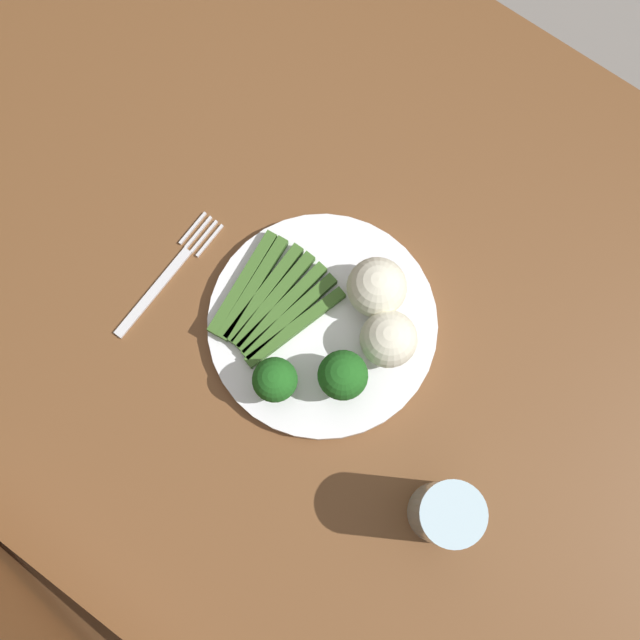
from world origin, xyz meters
TOP-DOWN VIEW (x-y plane):
  - ground_plane at (0.00, 0.00)m, footprint 6.00×6.00m
  - dining_table at (0.00, 0.00)m, footprint 1.19×0.81m
  - plate at (-0.00, -0.03)m, footprint 0.24×0.24m
  - asparagus_bundle at (-0.06, -0.05)m, footprint 0.11×0.14m
  - broccoli_front at (-0.00, -0.11)m, footprint 0.05×0.05m
  - broccoli_outer_edge at (0.05, -0.07)m, footprint 0.05×0.05m
  - cauliflower_back at (0.03, 0.02)m, footprint 0.06×0.06m
  - cauliflower_edge at (0.07, -0.01)m, footprint 0.06×0.06m
  - fork at (-0.17, -0.09)m, footprint 0.03×0.17m
  - water_glass at (0.21, -0.12)m, footprint 0.06×0.06m

SIDE VIEW (x-z plane):
  - ground_plane at x=0.00m, z-range -0.02..0.00m
  - dining_table at x=0.00m, z-range 0.25..0.97m
  - fork at x=-0.17m, z-range 0.72..0.73m
  - plate at x=0.00m, z-range 0.72..0.74m
  - asparagus_bundle at x=-0.06m, z-range 0.74..0.75m
  - cauliflower_edge at x=0.07m, z-range 0.74..0.80m
  - cauliflower_back at x=0.03m, z-range 0.74..0.80m
  - broccoli_front at x=0.00m, z-range 0.74..0.80m
  - broccoli_outer_edge at x=0.05m, z-range 0.74..0.80m
  - water_glass at x=0.21m, z-range 0.72..0.83m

